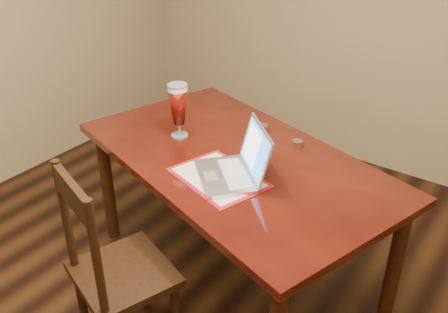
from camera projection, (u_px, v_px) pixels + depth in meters
The scene contains 3 objects.
room_shell at pixel (153, 10), 1.68m from camera, with size 4.51×5.01×2.71m.
dining_table at pixel (233, 171), 2.73m from camera, with size 2.00×1.47×1.16m.
dining_chair at pixel (116, 271), 2.38m from camera, with size 0.57×0.56×1.07m.
Camera 1 is at (1.19, -1.24, 2.15)m, focal length 40.00 mm.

